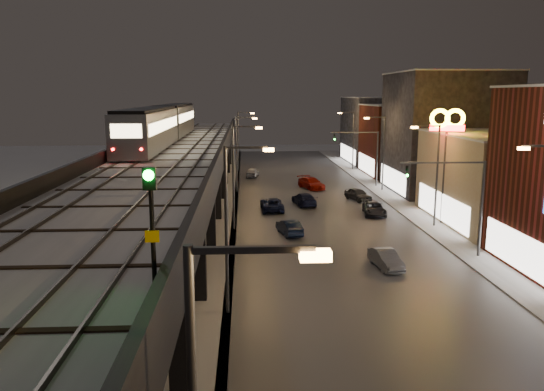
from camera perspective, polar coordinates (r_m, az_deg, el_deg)
name	(u,v)px	position (r m, az deg, el deg)	size (l,w,h in m)	color
road_surface	(321,218)	(50.65, 5.31, -2.38)	(17.00, 120.00, 0.06)	#46474D
sidewalk_right	(424,216)	(53.00, 16.08, -2.12)	(4.00, 120.00, 0.14)	#9FA1A8
under_viaduct_pavement	(178,219)	(50.53, -10.04, -2.53)	(11.00, 120.00, 0.06)	#9FA1A8
elevated_viaduct	(172,165)	(46.45, -10.73, 3.29)	(9.00, 100.00, 6.30)	black
viaduct_trackbed	(172,155)	(46.49, -10.76, 4.25)	(8.40, 100.00, 0.32)	#B2B7C1
viaduct_parapet_streetside	(222,150)	(46.08, -5.38, 4.92)	(0.30, 100.00, 1.10)	black
viaduct_parapet_far	(120,150)	(47.25, -16.01, 4.69)	(0.30, 100.00, 1.10)	black
building_c	(509,179)	(52.10, 24.14, 1.62)	(12.20, 15.20, 8.16)	gray
building_d	(445,133)	(66.34, 18.10, 6.42)	(12.20, 13.20, 14.16)	#29282F
building_e	(408,140)	(79.68, 14.43, 5.81)	(12.20, 12.20, 10.16)	#4F1711
building_f	(383,130)	(93.07, 11.89, 6.90)	(12.20, 16.20, 11.16)	#323339
streetlight_left_1	(232,218)	(27.54, -4.37, -2.45)	(2.57, 0.28, 9.00)	#38383A
streetlight_left_2	(236,170)	(45.25, -3.84, 2.77)	(2.57, 0.28, 9.00)	#38383A
streetlight_right_2	(434,168)	(48.13, 17.06, 2.80)	(2.56, 0.28, 9.00)	#38383A
streetlight_left_3	(239,149)	(63.12, -3.61, 5.05)	(2.57, 0.28, 9.00)	#38383A
streetlight_right_3	(382,148)	(65.22, 11.70, 5.03)	(2.56, 0.28, 9.00)	#38383A
streetlight_left_4	(240,137)	(81.05, -3.48, 6.32)	(2.57, 0.28, 9.00)	#38383A
streetlight_right_4	(352,136)	(82.70, 8.57, 6.31)	(2.56, 0.28, 9.00)	#38383A
traffic_light_rig_a	(466,196)	(39.66, 20.17, -0.09)	(6.10, 0.34, 7.00)	#38383A
traffic_light_rig_b	(368,151)	(67.98, 10.31, 4.68)	(6.10, 0.34, 7.00)	#38383A
subway_train	(164,123)	(59.52, -11.55, 7.63)	(3.11, 37.66, 3.72)	gray
rail_signal	(151,203)	(13.74, -12.91, -0.77)	(0.36, 0.44, 3.13)	black
car_near_white	(289,228)	(44.20, 1.87, -3.49)	(1.34, 3.83, 1.26)	black
car_mid_silver	(272,205)	(53.28, -0.01, -1.00)	(2.13, 4.63, 1.29)	black
car_mid_dark	(304,200)	(55.88, 3.48, -0.44)	(1.86, 4.57, 1.33)	black
car_far_white	(253,173)	(75.27, -2.10, 2.47)	(1.53, 3.81, 1.30)	#B3B3C5
car_onc_silver	(386,260)	(36.67, 12.15, -6.78)	(1.30, 3.71, 1.22)	#4F545F
car_onc_dark	(374,210)	(52.18, 10.97, -1.49)	(2.02, 4.37, 1.21)	black
car_onc_white	(311,184)	(65.78, 4.24, 1.29)	(1.95, 4.81, 1.39)	#961206
car_onc_red	(358,195)	(59.11, 9.24, 0.07)	(1.59, 3.96, 1.35)	#34363B
sign_mcdonalds	(447,130)	(49.16, 18.29, 6.68)	(3.07, 0.83, 10.35)	#38383A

